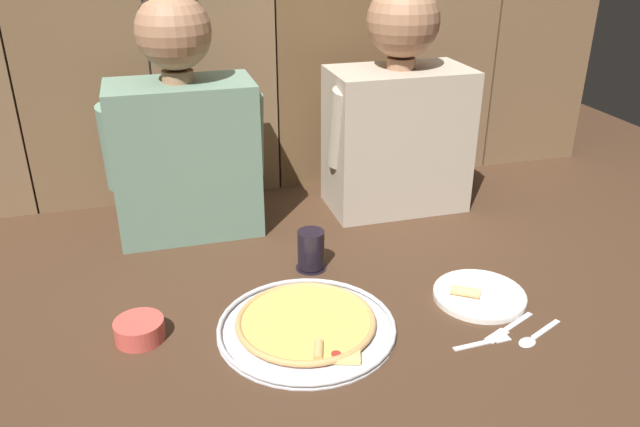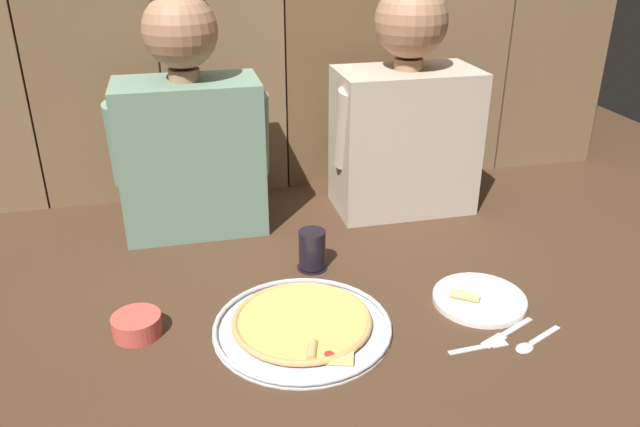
{
  "view_description": "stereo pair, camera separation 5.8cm",
  "coord_description": "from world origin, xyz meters",
  "px_view_note": "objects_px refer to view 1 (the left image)",
  "views": [
    {
      "loc": [
        -0.39,
        -1.14,
        0.79
      ],
      "look_at": [
        -0.04,
        0.1,
        0.18
      ],
      "focal_mm": 34.98,
      "sensor_mm": 36.0,
      "label": 1
    },
    {
      "loc": [
        -0.33,
        -1.15,
        0.79
      ],
      "look_at": [
        -0.04,
        0.1,
        0.18
      ],
      "focal_mm": 34.98,
      "sensor_mm": 36.0,
      "label": 2
    }
  ],
  "objects_px": {
    "diner_left": "(183,127)",
    "diner_right": "(398,109)",
    "dinner_plate": "(479,295)",
    "dipping_bowl": "(139,329)",
    "pizza_tray": "(307,325)",
    "drinking_glass": "(311,250)"
  },
  "relations": [
    {
      "from": "dipping_bowl",
      "to": "diner_left",
      "type": "distance_m",
      "value": 0.58
    },
    {
      "from": "drinking_glass",
      "to": "diner_left",
      "type": "distance_m",
      "value": 0.47
    },
    {
      "from": "dinner_plate",
      "to": "diner_right",
      "type": "bearing_deg",
      "value": 89.14
    },
    {
      "from": "diner_right",
      "to": "dinner_plate",
      "type": "bearing_deg",
      "value": -90.86
    },
    {
      "from": "drinking_glass",
      "to": "dipping_bowl",
      "type": "xyz_separation_m",
      "value": [
        -0.42,
        -0.18,
        -0.03
      ]
    },
    {
      "from": "diner_left",
      "to": "pizza_tray",
      "type": "bearing_deg",
      "value": -71.07
    },
    {
      "from": "pizza_tray",
      "to": "dipping_bowl",
      "type": "bearing_deg",
      "value": 169.88
    },
    {
      "from": "drinking_glass",
      "to": "diner_left",
      "type": "bearing_deg",
      "value": 130.91
    },
    {
      "from": "pizza_tray",
      "to": "diner_left",
      "type": "height_order",
      "value": "diner_left"
    },
    {
      "from": "diner_left",
      "to": "diner_right",
      "type": "distance_m",
      "value": 0.61
    },
    {
      "from": "drinking_glass",
      "to": "diner_right",
      "type": "relative_size",
      "value": 0.16
    },
    {
      "from": "drinking_glass",
      "to": "diner_left",
      "type": "relative_size",
      "value": 0.16
    },
    {
      "from": "dinner_plate",
      "to": "dipping_bowl",
      "type": "bearing_deg",
      "value": 175.85
    },
    {
      "from": "diner_right",
      "to": "drinking_glass",
      "type": "bearing_deg",
      "value": -138.3
    },
    {
      "from": "dinner_plate",
      "to": "drinking_glass",
      "type": "relative_size",
      "value": 2.08
    },
    {
      "from": "dinner_plate",
      "to": "dipping_bowl",
      "type": "relative_size",
      "value": 2.07
    },
    {
      "from": "dipping_bowl",
      "to": "diner_right",
      "type": "bearing_deg",
      "value": 32.81
    },
    {
      "from": "diner_right",
      "to": "diner_left",
      "type": "bearing_deg",
      "value": -179.96
    },
    {
      "from": "dinner_plate",
      "to": "diner_left",
      "type": "relative_size",
      "value": 0.33
    },
    {
      "from": "pizza_tray",
      "to": "diner_left",
      "type": "distance_m",
      "value": 0.65
    },
    {
      "from": "dinner_plate",
      "to": "dipping_bowl",
      "type": "xyz_separation_m",
      "value": [
        -0.75,
        0.05,
        0.02
      ]
    },
    {
      "from": "dipping_bowl",
      "to": "diner_right",
      "type": "distance_m",
      "value": 0.95
    }
  ]
}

